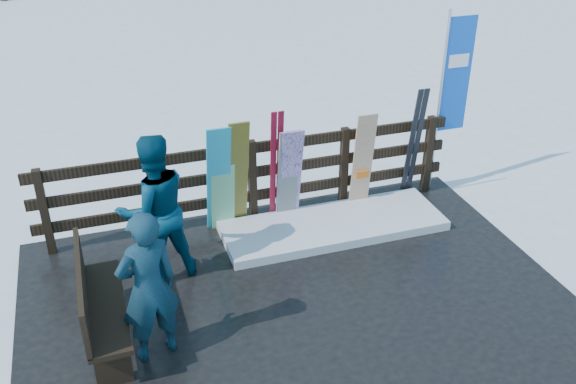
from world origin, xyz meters
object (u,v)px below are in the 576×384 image
object	(u,v)px
snowboard_0	(219,180)
snowboard_1	(223,181)
snowboard_3	(291,176)
person_back	(154,209)
snowboard_5	(363,163)
snowboard_2	(238,176)
bench	(97,303)
person_front	(148,287)
snowboard_4	(288,177)
rental_flag	(452,82)

from	to	relation	value
snowboard_0	snowboard_1	xyz separation A→B (m)	(0.06, -0.00, -0.02)
snowboard_3	person_back	size ratio (longest dim) A/B	0.77
snowboard_0	snowboard_5	xyz separation A→B (m)	(1.97, 0.00, -0.06)
snowboard_2	bench	bearing A→B (deg)	-138.21
snowboard_3	person_front	distance (m)	2.87
snowboard_5	person_front	world-z (taller)	person_front
bench	snowboard_0	size ratio (longest dim) A/B	0.94
snowboard_4	rental_flag	distance (m)	2.64
bench	snowboard_1	xyz separation A→B (m)	(1.68, 1.67, 0.24)
bench	snowboard_3	world-z (taller)	snowboard_3
snowboard_4	person_back	bearing A→B (deg)	-159.56
snowboard_0	person_front	bearing A→B (deg)	-119.69
snowboard_5	snowboard_2	bearing A→B (deg)	180.00
person_back	snowboard_3	bearing A→B (deg)	-171.69
bench	snowboard_2	xyz separation A→B (m)	(1.87, 1.67, 0.28)
snowboard_2	person_front	size ratio (longest dim) A/B	1.00
snowboard_4	person_back	xyz separation A→B (m)	(-1.79, -0.67, 0.21)
snowboard_2	rental_flag	world-z (taller)	rental_flag
snowboard_1	person_front	bearing A→B (deg)	-120.89
snowboard_1	snowboard_3	distance (m)	0.90
snowboard_4	rental_flag	size ratio (longest dim) A/B	0.53
snowboard_2	snowboard_4	bearing A→B (deg)	0.00
snowboard_0	person_front	size ratio (longest dim) A/B	0.98
snowboard_1	snowboard_2	world-z (taller)	snowboard_2
snowboard_0	snowboard_1	distance (m)	0.06
person_back	snowboard_4	bearing A→B (deg)	-171.29
snowboard_1	person_front	xyz separation A→B (m)	(-1.18, -1.98, 0.06)
snowboard_3	snowboard_5	xyz separation A→B (m)	(1.02, 0.00, 0.04)
snowboard_0	snowboard_4	distance (m)	0.92
snowboard_4	person_back	size ratio (longest dim) A/B	0.77
snowboard_0	snowboard_3	size ratio (longest dim) A/B	1.16
snowboard_1	snowboard_3	size ratio (longest dim) A/B	1.11
bench	snowboard_5	distance (m)	3.97
person_front	snowboard_3	bearing A→B (deg)	-151.67
snowboard_4	person_front	world-z (taller)	person_front
bench	snowboard_0	bearing A→B (deg)	45.87
snowboard_5	rental_flag	xyz separation A→B (m)	(1.41, 0.27, 0.89)
snowboard_3	bench	bearing A→B (deg)	-146.98
snowboard_5	rental_flag	size ratio (longest dim) A/B	0.56
bench	rental_flag	size ratio (longest dim) A/B	0.58
snowboard_1	snowboard_3	xyz separation A→B (m)	(0.90, 0.00, -0.08)
snowboard_3	rental_flag	world-z (taller)	rental_flag
bench	person_front	bearing A→B (deg)	-31.37
bench	snowboard_0	world-z (taller)	snowboard_0
snowboard_4	person_front	size ratio (longest dim) A/B	0.84
person_back	snowboard_5	bearing A→B (deg)	-178.53
person_front	person_back	bearing A→B (deg)	-115.95
bench	rental_flag	world-z (taller)	rental_flag
snowboard_0	snowboard_4	bearing A→B (deg)	0.00
snowboard_3	rental_flag	xyz separation A→B (m)	(2.42, 0.27, 0.93)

